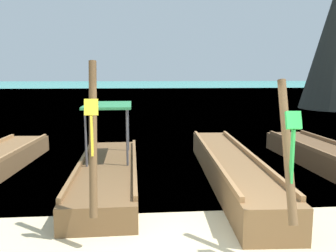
{
  "coord_description": "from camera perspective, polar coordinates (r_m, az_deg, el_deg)",
  "views": [
    {
      "loc": [
        -0.71,
        -4.32,
        2.62
      ],
      "look_at": [
        0.0,
        4.01,
        1.37
      ],
      "focal_mm": 37.41,
      "sensor_mm": 36.0,
      "label": 1
    }
  ],
  "objects": [
    {
      "name": "longtail_boat_green_ribbon",
      "position": [
        8.77,
        10.06,
        -6.76
      ],
      "size": [
        1.37,
        7.45,
        2.55
      ],
      "color": "brown",
      "rests_on": "ground"
    },
    {
      "name": "longtail_boat_yellow_ribbon",
      "position": [
        8.5,
        -9.76,
        -7.32
      ],
      "size": [
        1.44,
        5.91,
        2.83
      ],
      "color": "brown",
      "rests_on": "ground"
    },
    {
      "name": "sea_water",
      "position": [
        66.39,
        -4.25,
        6.24
      ],
      "size": [
        120.0,
        120.0,
        0.0
      ],
      "primitive_type": "plane",
      "color": "#2DB29E",
      "rests_on": "ground"
    }
  ]
}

